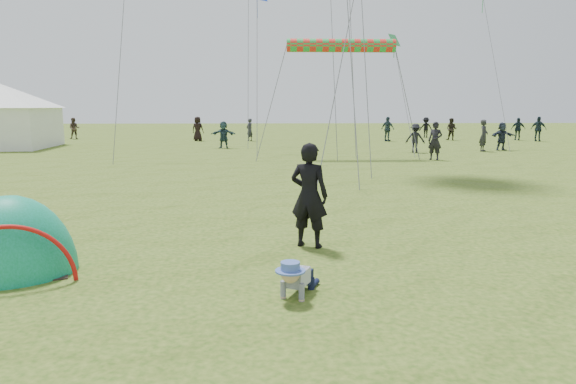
{
  "coord_description": "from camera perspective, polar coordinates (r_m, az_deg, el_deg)",
  "views": [
    {
      "loc": [
        0.64,
        -6.47,
        2.52
      ],
      "look_at": [
        1.02,
        2.56,
        1.0
      ],
      "focal_mm": 32.0,
      "sensor_mm": 36.0,
      "label": 1
    }
  ],
  "objects": [
    {
      "name": "ground",
      "position": [
        6.97,
        -7.69,
        -11.73
      ],
      "size": [
        140.0,
        140.0,
        0.0
      ],
      "primitive_type": "plane",
      "color": "#234610"
    },
    {
      "name": "crawling_toddler",
      "position": [
        6.92,
        0.9,
        -9.39
      ],
      "size": [
        0.76,
        0.86,
        0.55
      ],
      "primitive_type": null,
      "rotation": [
        0.0,
        0.0,
        -0.44
      ],
      "color": "black",
      "rests_on": "ground"
    },
    {
      "name": "popup_tent",
      "position": [
        8.94,
        -28.24,
        -8.0
      ],
      "size": [
        2.29,
        2.1,
        2.42
      ],
      "primitive_type": "ellipsoid",
      "rotation": [
        0.0,
        0.0,
        0.36
      ],
      "color": "#098344",
      "rests_on": "ground"
    },
    {
      "name": "standing_adult",
      "position": [
        9.17,
        2.36,
        -0.37
      ],
      "size": [
        0.81,
        0.69,
        1.89
      ],
      "primitive_type": "imported",
      "rotation": [
        0.0,
        0.0,
        2.73
      ],
      "color": "black",
      "rests_on": "ground"
    },
    {
      "name": "crowd_person_0",
      "position": [
        30.92,
        20.92,
        5.88
      ],
      "size": [
        0.74,
        0.77,
        1.77
      ],
      "primitive_type": "imported",
      "rotation": [
        0.0,
        0.0,
        0.9
      ],
      "color": "#242428",
      "rests_on": "ground"
    },
    {
      "name": "crowd_person_1",
      "position": [
        43.15,
        -22.66,
        6.54
      ],
      "size": [
        0.88,
        0.74,
        1.63
      ],
      "primitive_type": "imported",
      "rotation": [
        0.0,
        0.0,
        0.16
      ],
      "color": "#46362C",
      "rests_on": "ground"
    },
    {
      "name": "crowd_person_2",
      "position": [
        37.94,
        11.02,
        6.89
      ],
      "size": [
        1.03,
        1.04,
        1.77
      ],
      "primitive_type": "imported",
      "rotation": [
        0.0,
        0.0,
        2.35
      ],
      "color": "#273A43",
      "rests_on": "ground"
    },
    {
      "name": "crowd_person_3",
      "position": [
        28.96,
        13.95,
        5.82
      ],
      "size": [
        1.16,
        0.91,
        1.58
      ],
      "primitive_type": "imported",
      "rotation": [
        0.0,
        0.0,
        2.78
      ],
      "color": "black",
      "rests_on": "ground"
    },
    {
      "name": "crowd_person_5",
      "position": [
        31.39,
        -7.17,
        6.34
      ],
      "size": [
        1.54,
        0.61,
        1.62
      ],
      "primitive_type": "imported",
      "rotation": [
        0.0,
        0.0,
        6.2
      ],
      "color": "#243B44",
      "rests_on": "ground"
    },
    {
      "name": "crowd_person_6",
      "position": [
        37.8,
        -4.3,
        6.91
      ],
      "size": [
        0.66,
        0.71,
        1.62
      ],
      "primitive_type": "imported",
      "rotation": [
        0.0,
        0.0,
        4.07
      ],
      "color": "#28282F",
      "rests_on": "ground"
    },
    {
      "name": "crowd_person_7",
      "position": [
        40.23,
        17.71,
        6.66
      ],
      "size": [
        1.01,
        0.99,
        1.64
      ],
      "primitive_type": "imported",
      "rotation": [
        0.0,
        0.0,
        5.56
      ],
      "color": "black",
      "rests_on": "ground"
    },
    {
      "name": "crowd_person_8",
      "position": [
        42.12,
        24.2,
        6.41
      ],
      "size": [
        1.06,
        0.7,
        1.67
      ],
      "primitive_type": "imported",
      "rotation": [
        0.0,
        0.0,
        2.82
      ],
      "color": "black",
      "rests_on": "ground"
    },
    {
      "name": "crowd_person_10",
      "position": [
        38.25,
        -10.0,
        6.93
      ],
      "size": [
        0.98,
        0.77,
        1.76
      ],
      "primitive_type": "imported",
      "rotation": [
        0.0,
        0.0,
        2.87
      ],
      "color": "black",
      "rests_on": "ground"
    },
    {
      "name": "crowd_person_11",
      "position": [
        32.05,
        22.67,
        5.73
      ],
      "size": [
        1.55,
        0.73,
        1.61
      ],
      "primitive_type": "imported",
      "rotation": [
        0.0,
        0.0,
        0.18
      ],
      "color": "#202737",
      "rests_on": "ground"
    },
    {
      "name": "crowd_person_12",
      "position": [
        25.2,
        16.03,
        5.48
      ],
      "size": [
        0.78,
        0.73,
        1.8
      ],
      "primitive_type": "imported",
      "rotation": [
        0.0,
        0.0,
        5.66
      ],
      "color": "black",
      "rests_on": "ground"
    },
    {
      "name": "crowd_person_13",
      "position": [
        32.89,
        -27.68,
        5.58
      ],
      "size": [
        1.01,
        0.89,
        1.75
      ],
      "primitive_type": "imported",
      "rotation": [
        0.0,
        0.0,
        3.45
      ],
      "color": "black",
      "rests_on": "ground"
    },
    {
      "name": "crowd_person_14",
      "position": [
        41.33,
        26.07,
        6.31
      ],
      "size": [
        1.07,
        1.02,
        1.78
      ],
      "primitive_type": "imported",
      "rotation": [
        0.0,
        0.0,
        2.41
      ],
      "color": "#1A2932",
      "rests_on": "ground"
    },
    {
      "name": "crowd_person_15",
      "position": [
        43.14,
        15.06,
        6.94
      ],
      "size": [
        1.21,
        1.04,
        1.63
      ],
      "primitive_type": "imported",
      "rotation": [
        0.0,
        0.0,
        5.77
      ],
      "color": "black",
      "rests_on": "ground"
    },
    {
      "name": "rainbow_tube_kite",
      "position": [
        25.94,
        5.91,
        15.88
      ],
      "size": [
        5.27,
        0.64,
        0.64
      ],
      "primitive_type": "cylinder",
      "rotation": [
        0.0,
        1.57,
        0.0
      ],
      "color": "red"
    },
    {
      "name": "diamond_kite_9",
      "position": [
        31.29,
        11.74,
        16.2
      ],
      "size": [
        0.84,
        0.84,
        0.68
      ],
      "primitive_type": "plane",
      "rotation": [
        1.05,
        0.0,
        0.79
      ],
      "color": "#2C8C4A"
    }
  ]
}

